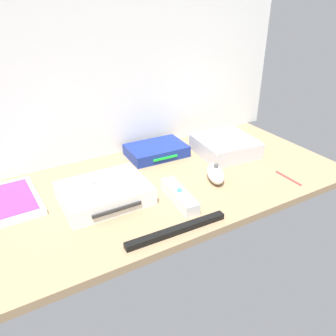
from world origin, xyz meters
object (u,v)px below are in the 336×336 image
(mini_computer, at_px, (225,146))
(stylus_pen, at_px, (288,177))
(remote_classic_pad, at_px, (109,183))
(network_router, at_px, (156,150))
(remote_wand, at_px, (179,196))
(game_console, at_px, (104,193))
(remote_nunchuk, at_px, (215,173))
(sensor_bar, at_px, (177,230))
(game_case, at_px, (9,201))

(mini_computer, bearing_deg, stylus_pen, -77.32)
(mini_computer, relative_size, remote_classic_pad, 1.20)
(mini_computer, distance_m, network_router, 0.22)
(remote_wand, bearing_deg, network_router, 79.38)
(stylus_pen, bearing_deg, game_console, 162.60)
(remote_wand, relative_size, stylus_pen, 1.68)
(game_console, height_order, remote_wand, game_console)
(game_console, relative_size, mini_computer, 1.13)
(network_router, height_order, remote_classic_pad, remote_classic_pad)
(game_console, relative_size, stylus_pen, 2.34)
(game_console, relative_size, network_router, 1.14)
(mini_computer, xyz_separation_m, remote_nunchuk, (-0.13, -0.12, -0.01))
(game_console, relative_size, remote_nunchuk, 1.93)
(game_console, bearing_deg, mini_computer, 9.45)
(remote_wand, distance_m, sensor_bar, 0.13)
(game_case, height_order, sensor_bar, game_case)
(remote_nunchuk, bearing_deg, game_case, -171.37)
(remote_nunchuk, bearing_deg, network_router, 132.35)
(remote_classic_pad, bearing_deg, remote_wand, -18.72)
(game_case, bearing_deg, remote_wand, -30.04)
(game_console, xyz_separation_m, network_router, (0.24, 0.17, -0.00))
(game_case, height_order, stylus_pen, game_case)
(mini_computer, bearing_deg, network_router, 153.83)
(game_case, xyz_separation_m, network_router, (0.44, 0.06, 0.01))
(game_case, xyz_separation_m, remote_classic_pad, (0.22, -0.12, 0.05))
(sensor_bar, bearing_deg, mini_computer, 39.67)
(stylus_pen, bearing_deg, remote_nunchuk, 151.81)
(sensor_bar, bearing_deg, game_console, 115.69)
(game_console, relative_size, remote_classic_pad, 1.35)
(remote_classic_pad, relative_size, sensor_bar, 0.65)
(mini_computer, distance_m, remote_nunchuk, 0.18)
(mini_computer, xyz_separation_m, stylus_pen, (0.05, -0.22, -0.02))
(mini_computer, relative_size, network_router, 1.01)
(game_console, xyz_separation_m, sensor_bar, (0.09, -0.20, -0.01))
(sensor_bar, bearing_deg, network_router, 69.67)
(game_case, xyz_separation_m, remote_wand, (0.37, -0.20, 0.01))
(remote_nunchuk, distance_m, sensor_bar, 0.26)
(mini_computer, xyz_separation_m, network_router, (-0.20, 0.10, -0.01))
(game_case, bearing_deg, game_console, -28.12)
(game_case, bearing_deg, remote_nunchuk, -18.79)
(game_case, distance_m, network_router, 0.45)
(game_case, bearing_deg, remote_classic_pad, -29.78)
(network_router, bearing_deg, game_console, -142.60)
(game_console, height_order, remote_classic_pad, remote_classic_pad)
(remote_wand, distance_m, stylus_pen, 0.33)
(game_case, relative_size, remote_classic_pad, 1.24)
(remote_wand, relative_size, remote_nunchuk, 1.38)
(game_console, xyz_separation_m, remote_classic_pad, (0.01, -0.01, 0.03))
(remote_classic_pad, xyz_separation_m, stylus_pen, (0.47, -0.14, -0.05))
(game_console, distance_m, network_router, 0.29)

